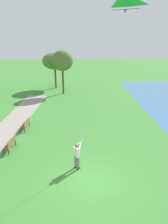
% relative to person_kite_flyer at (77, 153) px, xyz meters
% --- Properties ---
extents(ground_plane, '(120.00, 120.00, 0.00)m').
position_rel_person_kite_flyer_xyz_m(ground_plane, '(0.89, -1.36, -1.05)').
color(ground_plane, '#3D7F33').
extents(person_kite_flyer, '(0.61, 0.58, 1.83)m').
position_rel_person_kite_flyer_xyz_m(person_kite_flyer, '(0.00, 0.00, 0.00)').
color(person_kite_flyer, '#232328').
rests_on(person_kite_flyer, ground).
extents(flying_kite, '(3.38, 2.96, 8.09)m').
position_rel_person_kite_flyer_xyz_m(flying_kite, '(2.69, 2.24, 8.36)').
color(flying_kite, green).
extents(park_bench_near_walkway, '(0.59, 1.54, 0.88)m').
position_rel_person_kite_flyer_xyz_m(park_bench_near_walkway, '(-4.71, 2.47, -0.54)').
color(park_bench_near_walkway, brown).
rests_on(park_bench_near_walkway, ground).
extents(park_bench_far_walkway, '(0.59, 1.54, 0.88)m').
position_rel_person_kite_flyer_xyz_m(park_bench_far_walkway, '(-4.37, 5.95, -0.54)').
color(park_bench_far_walkway, brown).
rests_on(park_bench_far_walkway, ground).
extents(tree_behind_path, '(3.63, 3.61, 5.24)m').
position_rel_person_kite_flyer_xyz_m(tree_behind_path, '(-2.94, 20.80, 2.95)').
color(tree_behind_path, brown).
rests_on(tree_behind_path, ground).
extents(tree_treeline_center, '(2.83, 2.28, 5.80)m').
position_rel_person_kite_flyer_xyz_m(tree_treeline_center, '(-1.65, 17.56, 3.36)').
color(tree_treeline_center, brown).
rests_on(tree_treeline_center, ground).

